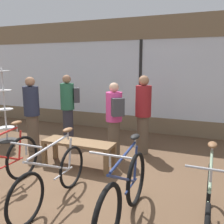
{
  "coord_description": "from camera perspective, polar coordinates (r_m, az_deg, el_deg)",
  "views": [
    {
      "loc": [
        1.96,
        -3.16,
        1.95
      ],
      "look_at": [
        0.0,
        1.58,
        0.95
      ],
      "focal_mm": 40.0,
      "sensor_mm": 36.0,
      "label": 1
    }
  ],
  "objects": [
    {
      "name": "ground_plane",
      "position": [
        4.2,
        -8.66,
        -16.77
      ],
      "size": [
        24.0,
        24.0,
        0.0
      ],
      "primitive_type": "plane",
      "color": "brown"
    },
    {
      "name": "shop_back_wall",
      "position": [
        7.15,
        6.58,
        8.43
      ],
      "size": [
        12.0,
        0.08,
        3.2
      ],
      "color": "#7A664C",
      "rests_on": "ground_plane"
    },
    {
      "name": "bicycle_center",
      "position": [
        3.7,
        -13.4,
        -14.36
      ],
      "size": [
        0.46,
        1.72,
        1.02
      ],
      "color": "black",
      "rests_on": "ground_plane"
    },
    {
      "name": "bicycle_right",
      "position": [
        3.18,
        2.84,
        -18.05
      ],
      "size": [
        0.46,
        1.74,
        1.06
      ],
      "color": "black",
      "rests_on": "ground_plane"
    },
    {
      "name": "bicycle_far_right",
      "position": [
        3.17,
        21.07,
        -19.41
      ],
      "size": [
        0.46,
        1.71,
        1.02
      ],
      "color": "black",
      "rests_on": "ground_plane"
    },
    {
      "name": "accessory_rack",
      "position": [
        6.81,
        -23.27,
        0.07
      ],
      "size": [
        0.48,
        0.48,
        1.87
      ],
      "color": "#333333",
      "rests_on": "ground_plane"
    },
    {
      "name": "display_bench",
      "position": [
        4.83,
        -7.7,
        -7.73
      ],
      "size": [
        1.4,
        0.44,
        0.5
      ],
      "color": "brown",
      "rests_on": "ground_plane"
    },
    {
      "name": "customer_near_rack",
      "position": [
        5.84,
        -17.85,
        -0.13
      ],
      "size": [
        0.44,
        0.44,
        1.67
      ],
      "color": "brown",
      "rests_on": "ground_plane"
    },
    {
      "name": "customer_by_window",
      "position": [
        6.36,
        -9.96,
        1.39
      ],
      "size": [
        0.56,
        0.49,
        1.68
      ],
      "color": "#2D2D38",
      "rests_on": "ground_plane"
    },
    {
      "name": "customer_mid_floor",
      "position": [
        5.2,
        0.52,
        -1.28
      ],
      "size": [
        0.53,
        0.55,
        1.57
      ],
      "color": "brown",
      "rests_on": "ground_plane"
    },
    {
      "name": "customer_near_bench",
      "position": [
        5.43,
        7.09,
        0.01
      ],
      "size": [
        0.48,
        0.56,
        1.71
      ],
      "color": "brown",
      "rests_on": "ground_plane"
    }
  ]
}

